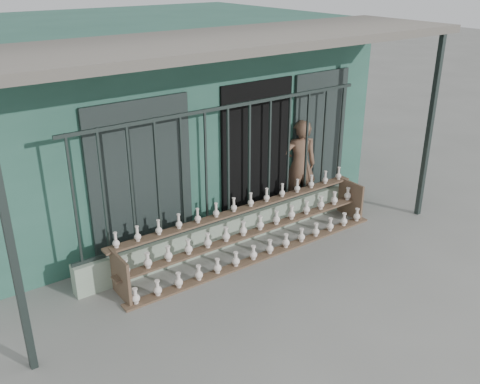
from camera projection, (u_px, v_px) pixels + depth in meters
ground at (281, 280)px, 7.52m from camera, size 60.00×60.00×0.00m
workshop_building at (140, 106)px, 10.03m from camera, size 7.40×6.60×3.21m
parapet_wall at (229, 231)px, 8.40m from camera, size 5.00×0.20×0.45m
security_fence at (228, 164)px, 7.96m from camera, size 5.00×0.04×1.80m
shelf_rack at (252, 231)px, 8.12m from camera, size 4.50×0.68×0.85m
elderly_woman at (300, 165)px, 9.41m from camera, size 0.71×0.60×1.65m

